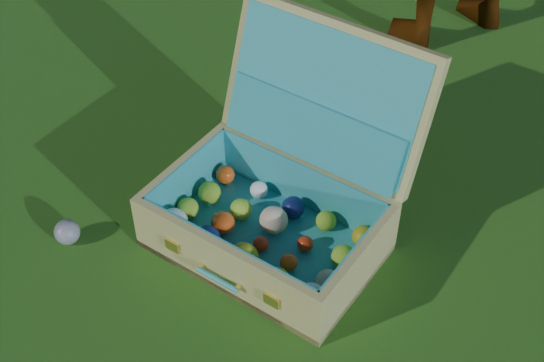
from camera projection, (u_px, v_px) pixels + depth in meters
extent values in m
plane|color=#215114|center=(237.00, 236.00, 1.92)|extent=(60.00, 60.00, 0.00)
sphere|color=#3A5998|center=(67.00, 232.00, 1.89)|extent=(0.07, 0.07, 0.07)
cube|color=tan|center=(266.00, 244.00, 1.89)|extent=(0.63, 0.54, 0.02)
cube|color=tan|center=(224.00, 269.00, 1.74)|extent=(0.50, 0.23, 0.16)
cube|color=tan|center=(304.00, 185.00, 1.94)|extent=(0.50, 0.23, 0.16)
cube|color=tan|center=(184.00, 183.00, 1.95)|extent=(0.14, 0.30, 0.16)
cube|color=tan|center=(358.00, 271.00, 1.73)|extent=(0.14, 0.30, 0.16)
cube|color=teal|center=(266.00, 241.00, 1.88)|extent=(0.58, 0.49, 0.01)
cube|color=teal|center=(227.00, 262.00, 1.74)|extent=(0.46, 0.20, 0.14)
cube|color=teal|center=(301.00, 185.00, 1.93)|extent=(0.46, 0.20, 0.14)
cube|color=teal|center=(187.00, 182.00, 1.94)|extent=(0.13, 0.30, 0.14)
cube|color=teal|center=(354.00, 266.00, 1.73)|extent=(0.13, 0.30, 0.14)
cube|color=tan|center=(326.00, 92.00, 1.83)|extent=(0.55, 0.35, 0.35)
cube|color=teal|center=(322.00, 94.00, 1.81)|extent=(0.50, 0.30, 0.30)
cube|color=teal|center=(311.00, 132.00, 1.85)|extent=(0.47, 0.25, 0.15)
cube|color=#F2C659|center=(172.00, 246.00, 1.79)|extent=(0.04, 0.02, 0.03)
cube|color=#F2C659|center=(272.00, 301.00, 1.67)|extent=(0.04, 0.02, 0.03)
cylinder|color=teal|center=(217.00, 280.00, 1.73)|extent=(0.11, 0.06, 0.01)
cube|color=#F2C659|center=(201.00, 267.00, 1.76)|extent=(0.02, 0.02, 0.01)
cube|color=#F2C659|center=(238.00, 288.00, 1.71)|extent=(0.02, 0.02, 0.01)
sphere|color=white|center=(174.00, 222.00, 1.87)|extent=(0.07, 0.07, 0.07)
sphere|color=#101C54|center=(207.00, 240.00, 1.83)|extent=(0.07, 0.07, 0.07)
sphere|color=#AA9C16|center=(243.00, 258.00, 1.79)|extent=(0.07, 0.07, 0.07)
sphere|color=#A3CE32|center=(277.00, 281.00, 1.74)|extent=(0.07, 0.07, 0.07)
sphere|color=white|center=(310.00, 299.00, 1.70)|extent=(0.07, 0.07, 0.07)
sphere|color=#A3CE32|center=(188.00, 208.00, 1.92)|extent=(0.06, 0.06, 0.06)
sphere|color=#FF5415|center=(223.00, 223.00, 1.88)|extent=(0.06, 0.06, 0.06)
sphere|color=red|center=(261.00, 244.00, 1.84)|extent=(0.04, 0.04, 0.04)
sphere|color=#FF5415|center=(289.00, 262.00, 1.80)|extent=(0.04, 0.04, 0.04)
sphere|color=beige|center=(328.00, 282.00, 1.75)|extent=(0.06, 0.06, 0.06)
sphere|color=#A3CE32|center=(210.00, 193.00, 1.96)|extent=(0.06, 0.06, 0.06)
sphere|color=#A3CE32|center=(241.00, 209.00, 1.92)|extent=(0.06, 0.06, 0.06)
sphere|color=beige|center=(274.00, 220.00, 1.88)|extent=(0.07, 0.07, 0.07)
sphere|color=red|center=(305.00, 244.00, 1.84)|extent=(0.04, 0.04, 0.04)
sphere|color=#A3CE32|center=(343.00, 257.00, 1.80)|extent=(0.06, 0.06, 0.06)
sphere|color=#FF5415|center=(225.00, 175.00, 2.02)|extent=(0.05, 0.05, 0.05)
sphere|color=white|center=(259.00, 190.00, 1.98)|extent=(0.05, 0.05, 0.05)
sphere|color=#101C54|center=(293.00, 208.00, 1.92)|extent=(0.06, 0.06, 0.06)
sphere|color=#A3CE32|center=(326.00, 221.00, 1.89)|extent=(0.05, 0.05, 0.05)
sphere|color=#AA9C16|center=(363.00, 236.00, 1.85)|extent=(0.06, 0.06, 0.06)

